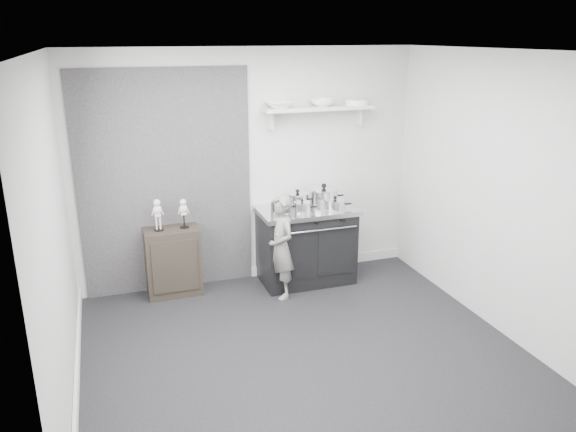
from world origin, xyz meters
The scene contains 16 objects.
ground centered at (0.00, 0.00, 0.00)m, with size 4.00×4.00×0.00m, color black.
room_shell centered at (-0.09, 0.15, 1.64)m, with size 4.02×3.62×2.71m.
wall_shelf centered at (0.80, 1.68, 2.01)m, with size 1.30×0.26×0.24m.
stove centered at (0.59, 1.48, 0.46)m, with size 1.13×0.70×0.90m.
side_cabinet centered at (-0.95, 1.61, 0.39)m, with size 0.60×0.35×0.78m, color black.
child centered at (0.18, 1.16, 0.59)m, with size 0.43×0.28×1.17m, color slate.
pot_front_left centered at (0.24, 1.37, 0.98)m, with size 0.32×0.23×0.19m.
pot_back_left centered at (0.52, 1.58, 0.99)m, with size 0.35×0.26×0.21m.
pot_back_right centered at (0.84, 1.55, 1.00)m, with size 0.42×0.34×0.26m.
pot_front_right centered at (0.88, 1.31, 0.97)m, with size 0.33×0.24×0.17m.
pot_front_center centered at (0.48, 1.32, 0.97)m, with size 0.27×0.18×0.16m.
skeleton_full centered at (-1.08, 1.61, 0.98)m, with size 0.11×0.07×0.41m, color beige, non-canonical shape.
skeleton_torso centered at (-0.80, 1.61, 0.97)m, with size 0.11×0.07×0.38m, color beige, non-canonical shape.
bowl_large centered at (0.33, 1.67, 2.08)m, with size 0.30×0.30×0.07m, color white.
bowl_small centered at (0.85, 1.67, 2.08)m, with size 0.27×0.27×0.08m, color white.
plate_stack centered at (1.27, 1.67, 2.07)m, with size 0.27×0.27×0.06m, color white.
Camera 1 is at (-1.59, -4.34, 2.83)m, focal length 35.00 mm.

